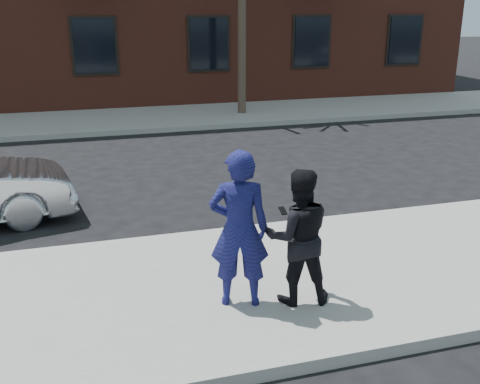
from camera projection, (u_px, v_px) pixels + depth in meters
name	position (u px, v px, depth m)	size (l,w,h in m)	color
ground	(148.00, 297.00, 7.02)	(100.00, 100.00, 0.00)	black
near_sidewalk	(150.00, 301.00, 6.77)	(50.00, 3.50, 0.15)	gray
near_curb	(134.00, 243.00, 8.41)	(50.00, 0.10, 0.15)	#999691
far_sidewalk	(99.00, 121.00, 17.23)	(50.00, 3.50, 0.15)	gray
far_curb	(103.00, 133.00, 15.60)	(50.00, 0.10, 0.15)	#999691
man_hoodie	(239.00, 229.00, 6.31)	(0.77, 0.61, 1.86)	navy
man_peacoat	(298.00, 237.00, 6.41)	(0.88, 0.74, 1.62)	black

